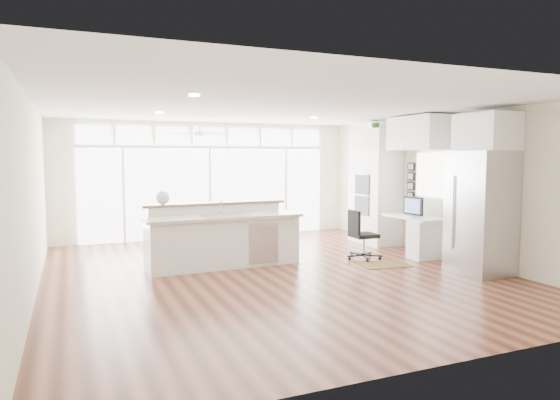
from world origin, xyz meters
name	(u,v)px	position (x,y,z in m)	size (l,w,h in m)	color
floor	(272,273)	(0.00, 0.00, -0.01)	(7.00, 8.00, 0.02)	#492216
ceiling	(272,107)	(0.00, 0.00, 2.70)	(7.00, 8.00, 0.02)	white
wall_back	(209,180)	(0.00, 4.00, 1.35)	(7.00, 0.04, 2.70)	silver
wall_front	(441,220)	(0.00, -4.00, 1.35)	(7.00, 0.04, 2.70)	silver
wall_left	(32,198)	(-3.50, 0.00, 1.35)	(0.04, 8.00, 2.70)	silver
wall_right	(443,186)	(3.50, 0.00, 1.35)	(0.04, 8.00, 2.70)	silver
glass_wall	(210,193)	(0.00, 3.94, 1.05)	(5.80, 0.06, 2.08)	silver
transom_row	(209,136)	(0.00, 3.94, 2.38)	(5.90, 0.06, 0.40)	silver
desk_window	(431,175)	(3.46, 0.30, 1.55)	(0.04, 0.85, 0.85)	white
ceiling_fan	(199,129)	(-0.50, 2.80, 2.48)	(1.16, 1.16, 0.32)	white
recessed_lights	(267,109)	(0.00, 0.20, 2.68)	(3.40, 3.00, 0.02)	white
oven_cabinet	(375,186)	(3.17, 1.80, 1.25)	(0.64, 1.20, 2.50)	white
desk_nook	(416,236)	(3.13, 0.30, 0.38)	(0.72, 1.30, 0.76)	white
upper_cabinets	(420,133)	(3.17, 0.30, 2.35)	(0.64, 1.30, 0.64)	white
refrigerator	(481,213)	(3.11, -1.35, 1.00)	(0.76, 0.90, 2.00)	#AFAFB3
fridge_cabinet	(487,132)	(3.17, -1.35, 2.30)	(0.64, 0.90, 0.60)	white
framed_photos	(411,181)	(3.46, 0.92, 1.40)	(0.06, 0.22, 0.80)	black
kitchen_island	(223,235)	(-0.60, 0.79, 0.54)	(2.73, 1.03, 1.09)	white
rug	(383,264)	(2.03, -0.21, 0.01)	(0.86, 0.62, 0.01)	#3C2A13
office_chair	(364,235)	(1.98, 0.35, 0.46)	(0.47, 0.44, 0.91)	black
fishbowl	(163,198)	(-1.56, 1.15, 1.21)	(0.24, 0.24, 0.24)	silver
monitor	(413,206)	(3.05, 0.30, 0.96)	(0.08, 0.48, 0.40)	black
keyboard	(406,216)	(2.88, 0.30, 0.77)	(0.13, 0.35, 0.02)	white
potted_plant	(376,124)	(3.17, 1.80, 2.62)	(0.28, 0.32, 0.25)	#305424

